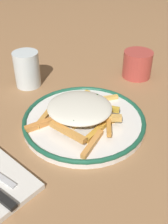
{
  "coord_description": "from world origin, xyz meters",
  "views": [
    {
      "loc": [
        -0.38,
        -0.35,
        0.4
      ],
      "look_at": [
        0.0,
        0.0,
        0.04
      ],
      "focal_mm": 44.27,
      "sensor_mm": 36.0,
      "label": 1
    }
  ],
  "objects_px": {
    "coffee_mug": "(138,64)",
    "water_glass": "(27,69)",
    "plate": "(84,120)",
    "fries_heap": "(81,110)"
  },
  "relations": [
    {
      "from": "plate",
      "to": "fries_heap",
      "type": "height_order",
      "value": "fries_heap"
    },
    {
      "from": "plate",
      "to": "fries_heap",
      "type": "relative_size",
      "value": 1.15
    },
    {
      "from": "water_glass",
      "to": "coffee_mug",
      "type": "relative_size",
      "value": 0.9
    },
    {
      "from": "coffee_mug",
      "to": "water_glass",
      "type": "bearing_deg",
      "value": 142.22
    },
    {
      "from": "plate",
      "to": "water_glass",
      "type": "relative_size",
      "value": 2.87
    },
    {
      "from": "fries_heap",
      "to": "water_glass",
      "type": "height_order",
      "value": "water_glass"
    },
    {
      "from": "plate",
      "to": "fries_heap",
      "type": "distance_m",
      "value": 0.03
    },
    {
      "from": "plate",
      "to": "coffee_mug",
      "type": "xyz_separation_m",
      "value": [
        0.29,
        0.04,
        0.03
      ]
    },
    {
      "from": "water_glass",
      "to": "coffee_mug",
      "type": "xyz_separation_m",
      "value": [
        0.26,
        -0.2,
        -0.01
      ]
    },
    {
      "from": "fries_heap",
      "to": "plate",
      "type": "bearing_deg",
      "value": -64.82
    }
  ]
}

